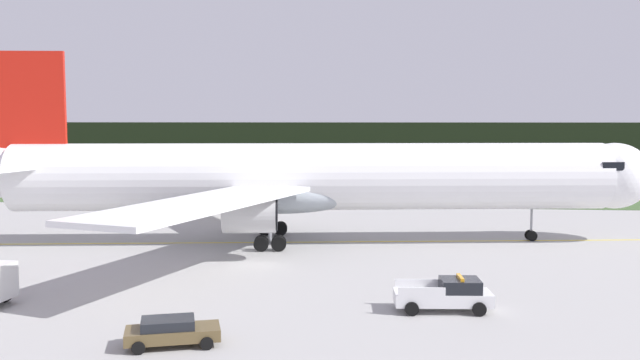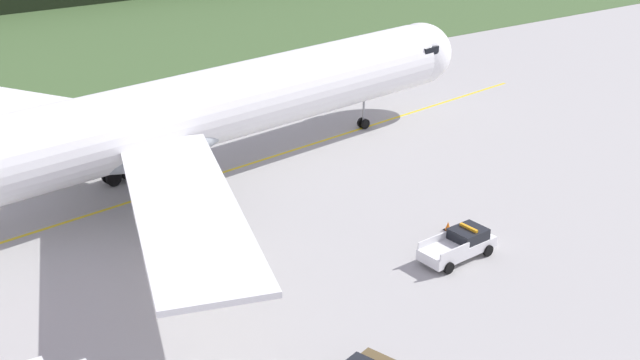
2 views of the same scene
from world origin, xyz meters
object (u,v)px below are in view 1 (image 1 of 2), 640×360
Objects in this scene: staff_car at (171,331)px; apron_cone at (475,291)px; ops_pickup_truck at (446,295)px; airliner at (306,179)px.

apron_cone is (15.11, 10.35, -0.40)m from staff_car.
airliner is at bearing 117.10° from ops_pickup_truck.
staff_car is at bearing -151.57° from ops_pickup_truck.
airliner is at bearing 125.99° from apron_cone.
apron_cone is at bearing 58.89° from ops_pickup_truck.
apron_cone is (12.16, -16.74, -5.17)m from airliner.
ops_pickup_truck is 14.97m from staff_car.
ops_pickup_truck is 8.72× the size of apron_cone.
staff_car reaches higher than apron_cone.
apron_cone is (1.94, 3.22, -0.60)m from ops_pickup_truck.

